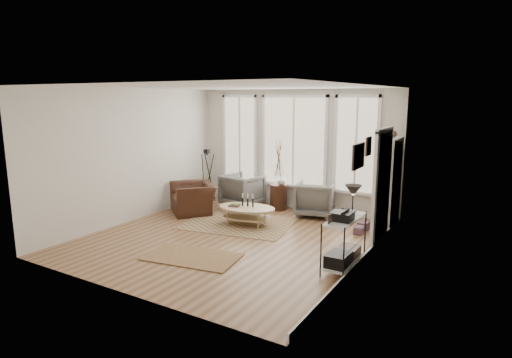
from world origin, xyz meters
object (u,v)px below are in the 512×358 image
Objects in this scene: armchair_left at (242,190)px; armchair_right at (315,199)px; coffee_table at (246,211)px; accent_chair at (193,198)px; bookcase at (389,184)px; side_table at (279,176)px; low_shelf at (344,238)px.

armchair_right is (1.93, 0.11, -0.01)m from armchair_left.
armchair_right reaches higher than coffee_table.
accent_chair is at bearing 172.55° from coffee_table.
armchair_left is at bearing 98.31° from accent_chair.
armchair_left is (-3.61, 0.00, -0.55)m from bookcase.
armchair_left reaches higher than accent_chair.
coffee_table is 1.56× the size of armchair_right.
accent_chair is at bearing 11.59° from armchair_right.
side_table is 1.62× the size of accent_chair.
coffee_table is (-2.60, 1.19, -0.20)m from low_shelf.
low_shelf is at bearing -91.28° from bookcase.
low_shelf is at bearing 153.30° from armchair_left.
armchair_left is at bearing 125.43° from coffee_table.
bookcase reaches higher than coffee_table.
low_shelf is at bearing 107.91° from armchair_right.
coffee_table is 1.52× the size of armchair_left.
bookcase is at bearing 162.40° from armchair_right.
coffee_table is 0.78× the size of side_table.
side_table is (-0.99, 0.06, 0.44)m from armchair_right.
armchair_right is 0.50× the size of side_table.
coffee_table is at bearing -89.60° from side_table.
side_table is at bearing -160.71° from armchair_left.
armchair_left is 1.31m from accent_chair.
bookcase is 2.68m from side_table.
armchair_left is 1.02× the size of armchair_right.
armchair_left is 1.93m from armchair_right.
side_table reaches higher than armchair_right.
side_table is at bearing 78.30° from accent_chair.
armchair_left is (-0.95, 1.33, 0.10)m from coffee_table.
armchair_right is (0.98, 1.44, 0.09)m from coffee_table.
side_table reaches higher than coffee_table.
armchair_right is at bearing -3.60° from side_table.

